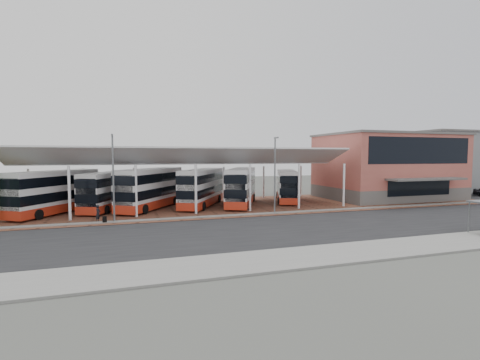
% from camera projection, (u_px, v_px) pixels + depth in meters
% --- Properties ---
extents(ground, '(140.00, 140.00, 0.00)m').
position_uv_depth(ground, '(282.00, 226.00, 30.21)').
color(ground, '#464843').
extents(road, '(120.00, 14.00, 0.02)m').
position_uv_depth(road, '(287.00, 228.00, 29.26)').
color(road, black).
rests_on(road, ground).
extents(forecourt, '(72.00, 16.00, 0.06)m').
position_uv_depth(forecourt, '(253.00, 205.00, 43.17)').
color(forecourt, brown).
rests_on(forecourt, ground).
extents(sidewalk, '(120.00, 4.00, 0.14)m').
position_uv_depth(sidewalk, '(343.00, 253.00, 21.66)').
color(sidewalk, slate).
rests_on(sidewalk, ground).
extents(north_kerb, '(120.00, 0.80, 0.14)m').
position_uv_depth(north_kerb, '(257.00, 214.00, 36.09)').
color(north_kerb, slate).
rests_on(north_kerb, ground).
extents(yellow_line_near, '(120.00, 0.12, 0.01)m').
position_uv_depth(yellow_line_near, '(326.00, 246.00, 23.56)').
color(yellow_line_near, yellow).
rests_on(yellow_line_near, road).
extents(yellow_line_far, '(120.00, 0.12, 0.01)m').
position_uv_depth(yellow_line_far, '(324.00, 245.00, 23.85)').
color(yellow_line_far, yellow).
rests_on(yellow_line_far, road).
extents(canopy, '(37.00, 11.63, 7.07)m').
position_uv_depth(canopy, '(187.00, 159.00, 41.21)').
color(canopy, white).
rests_on(canopy, ground).
extents(terminal, '(18.40, 14.40, 9.25)m').
position_uv_depth(terminal, '(387.00, 166.00, 50.14)').
color(terminal, '#5F5C59').
rests_on(terminal, ground).
extents(warehouse, '(30.50, 20.50, 10.25)m').
position_uv_depth(warehouse, '(456.00, 161.00, 67.32)').
color(warehouse, gray).
rests_on(warehouse, ground).
extents(lamp_west, '(0.16, 0.90, 8.07)m').
position_uv_depth(lamp_west, '(113.00, 175.00, 31.58)').
color(lamp_west, slate).
rests_on(lamp_west, ground).
extents(lamp_east, '(0.16, 0.90, 8.07)m').
position_uv_depth(lamp_east, '(275.00, 173.00, 36.48)').
color(lamp_east, slate).
rests_on(lamp_east, ground).
extents(bus_0, '(7.98, 10.59, 4.51)m').
position_uv_depth(bus_0, '(55.00, 192.00, 36.47)').
color(bus_0, silver).
rests_on(bus_0, forecourt).
extents(bus_1, '(6.24, 10.37, 4.24)m').
position_uv_depth(bus_1, '(110.00, 191.00, 39.27)').
color(bus_1, silver).
rests_on(bus_1, forecourt).
extents(bus_2, '(8.23, 10.78, 4.61)m').
position_uv_depth(bus_2, '(151.00, 189.00, 39.79)').
color(bus_2, silver).
rests_on(bus_2, forecourt).
extents(bus_3, '(7.39, 10.66, 4.45)m').
position_uv_depth(bus_3, '(202.00, 188.00, 41.92)').
color(bus_3, silver).
rests_on(bus_3, forecourt).
extents(bus_4, '(6.90, 10.98, 4.51)m').
position_uv_depth(bus_4, '(241.00, 187.00, 42.75)').
color(bus_4, silver).
rests_on(bus_4, forecourt).
extents(bus_5, '(5.84, 10.10, 4.11)m').
position_uv_depth(bus_5, '(287.00, 186.00, 46.43)').
color(bus_5, silver).
rests_on(bus_5, forecourt).
extents(pedestrian, '(0.59, 0.68, 1.59)m').
position_uv_depth(pedestrian, '(98.00, 213.00, 31.80)').
color(pedestrian, black).
rests_on(pedestrian, forecourt).
extents(suitcase, '(0.36, 0.26, 0.61)m').
position_uv_depth(suitcase, '(105.00, 220.00, 31.35)').
color(suitcase, black).
rests_on(suitcase, forecourt).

